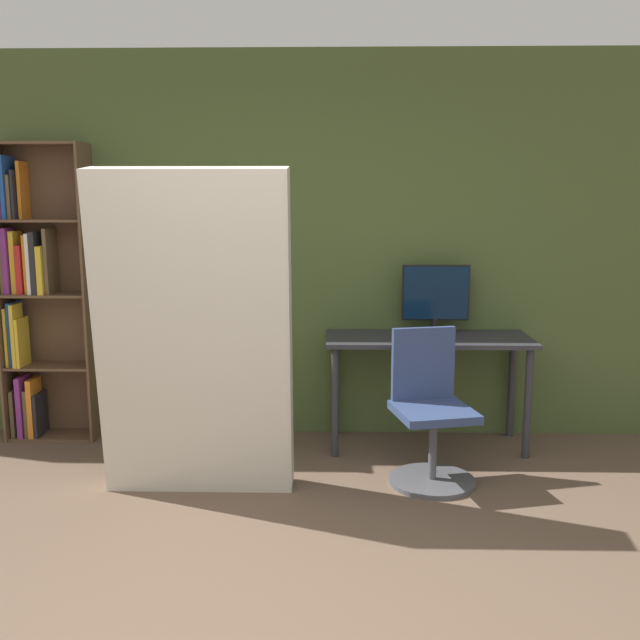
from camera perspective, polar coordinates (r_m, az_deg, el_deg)
wall_back at (r=5.08m, az=-2.75°, el=5.80°), size 8.00×0.06×2.70m
desk at (r=4.90m, az=8.63°, el=-2.58°), size 1.38×0.56×0.77m
monitor at (r=4.98m, az=9.23°, el=1.71°), size 0.47×0.25×0.48m
office_chair at (r=4.38m, az=8.80°, el=-8.01°), size 0.53×0.53×0.92m
bookshelf at (r=5.38m, az=-21.62°, el=1.79°), size 0.63×0.29×2.07m
mattress_near at (r=4.08m, az=-9.94°, el=-1.22°), size 1.09×0.41×1.87m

